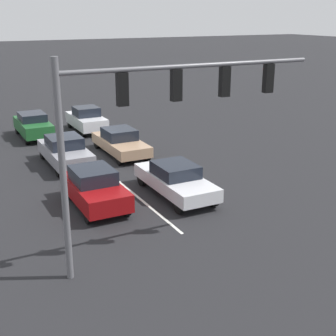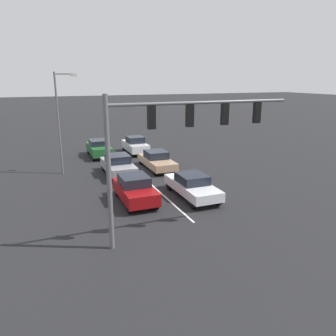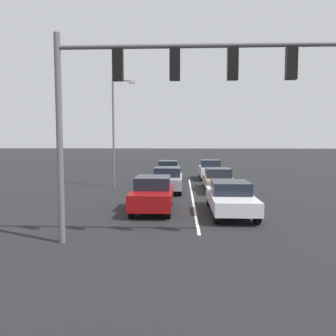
# 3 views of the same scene
# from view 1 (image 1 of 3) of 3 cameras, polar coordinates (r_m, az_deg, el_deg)

# --- Properties ---
(ground_plane) EXTENTS (240.00, 240.00, 0.00)m
(ground_plane) POSITION_cam_1_polar(r_m,az_deg,el_deg) (26.34, -9.53, 1.28)
(ground_plane) COLOR black
(lane_stripe_left_divider) EXTENTS (0.12, 16.67, 0.01)m
(lane_stripe_left_divider) POSITION_cam_1_polar(r_m,az_deg,el_deg) (24.22, -7.80, -0.14)
(lane_stripe_left_divider) COLOR silver
(lane_stripe_left_divider) RESTS_ON ground_plane
(car_maroon_midlane_front) EXTENTS (1.81, 4.03, 1.60)m
(car_maroon_midlane_front) POSITION_cam_1_polar(r_m,az_deg,el_deg) (19.45, -8.96, -2.39)
(car_maroon_midlane_front) COLOR maroon
(car_maroon_midlane_front) RESTS_ON ground_plane
(car_silver_leftlane_front) EXTENTS (1.83, 4.80, 1.46)m
(car_silver_leftlane_front) POSITION_cam_1_polar(r_m,az_deg,el_deg) (20.36, 0.91, -1.38)
(car_silver_leftlane_front) COLOR silver
(car_silver_leftlane_front) RESTS_ON ground_plane
(car_gray_midlane_second) EXTENTS (1.88, 4.54, 1.56)m
(car_gray_midlane_second) POSITION_cam_1_polar(r_m,az_deg,el_deg) (25.03, -12.45, 2.06)
(car_gray_midlane_second) COLOR gray
(car_gray_midlane_second) RESTS_ON ground_plane
(car_tan_leftlane_second) EXTENTS (1.84, 4.74, 1.45)m
(car_tan_leftlane_second) POSITION_cam_1_polar(r_m,az_deg,el_deg) (26.57, -5.83, 3.19)
(car_tan_leftlane_second) COLOR tan
(car_tan_leftlane_second) RESTS_ON ground_plane
(car_darkgreen_midlane_third) EXTENTS (1.76, 4.24, 1.58)m
(car_darkgreen_midlane_third) POSITION_cam_1_polar(r_m,az_deg,el_deg) (31.27, -16.13, 5.07)
(car_darkgreen_midlane_third) COLOR #1E5928
(car_darkgreen_midlane_third) RESTS_ON ground_plane
(car_white_leftlane_third) EXTENTS (1.75, 4.08, 1.66)m
(car_white_leftlane_third) POSITION_cam_1_polar(r_m,az_deg,el_deg) (32.18, -9.91, 5.88)
(car_white_leftlane_third) COLOR silver
(car_white_leftlane_third) RESTS_ON ground_plane
(traffic_signal_gantry) EXTENTS (8.65, 0.37, 6.56)m
(traffic_signal_gantry) POSITION_cam_1_polar(r_m,az_deg,el_deg) (14.06, -1.41, 7.30)
(traffic_signal_gantry) COLOR slate
(traffic_signal_gantry) RESTS_ON ground_plane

